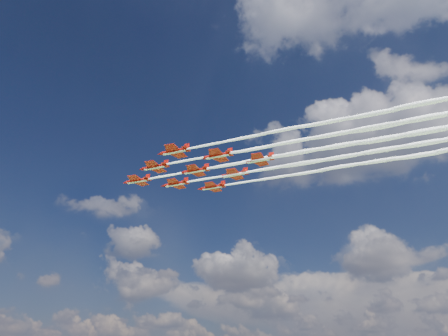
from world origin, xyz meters
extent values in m
cylinder|color=#A30F09|center=(-24.51, -7.64, 89.45)|extent=(7.49, 2.39, 1.02)
cone|color=#A30F09|center=(-29.07, -8.50, 89.45)|extent=(2.02, 1.35, 1.02)
cone|color=#A30F09|center=(-20.22, -6.83, 89.45)|extent=(1.54, 1.17, 0.93)
ellipsoid|color=black|center=(-26.33, -7.98, 89.86)|extent=(2.06, 1.19, 0.66)
cube|color=#A30F09|center=(-24.05, -7.55, 89.40)|extent=(4.51, 8.95, 0.13)
cube|color=#A30F09|center=(-20.86, -6.95, 89.45)|extent=(1.90, 3.53, 0.11)
cube|color=#A30F09|center=(-20.68, -6.91, 90.28)|extent=(1.48, 0.40, 1.67)
cube|color=silver|center=(-24.51, -7.64, 88.98)|extent=(7.00, 2.12, 0.11)
cylinder|color=#A30F09|center=(-13.11, -12.50, 89.45)|extent=(7.49, 2.39, 1.02)
cone|color=#A30F09|center=(-17.67, -13.36, 89.45)|extent=(2.02, 1.35, 1.02)
cone|color=#A30F09|center=(-8.82, -11.69, 89.45)|extent=(1.54, 1.17, 0.93)
ellipsoid|color=black|center=(-14.93, -12.85, 89.86)|extent=(2.06, 1.19, 0.66)
cube|color=#A30F09|center=(-12.65, -12.41, 89.40)|extent=(4.51, 8.95, 0.13)
cube|color=#A30F09|center=(-9.46, -11.81, 89.45)|extent=(1.90, 3.53, 0.11)
cube|color=#A30F09|center=(-9.27, -11.78, 90.28)|extent=(1.48, 0.40, 1.67)
cube|color=silver|center=(-13.11, -12.50, 88.98)|extent=(7.00, 2.12, 0.11)
cylinder|color=#A30F09|center=(-15.67, 1.05, 89.45)|extent=(7.49, 2.39, 1.02)
cone|color=#A30F09|center=(-20.23, 0.19, 89.45)|extent=(2.02, 1.35, 1.02)
cone|color=#A30F09|center=(-11.38, 1.87, 89.45)|extent=(1.54, 1.17, 0.93)
ellipsoid|color=black|center=(-17.50, 0.71, 89.86)|extent=(2.06, 1.19, 0.66)
cube|color=#A30F09|center=(-15.22, 1.14, 89.40)|extent=(4.51, 8.95, 0.13)
cube|color=#A30F09|center=(-12.02, 1.74, 89.45)|extent=(1.90, 3.53, 0.11)
cube|color=#A30F09|center=(-11.84, 1.78, 90.28)|extent=(1.48, 0.40, 1.67)
cube|color=silver|center=(-15.67, 1.05, 88.98)|extent=(7.00, 2.12, 0.11)
cylinder|color=#A30F09|center=(-1.70, -17.36, 89.45)|extent=(7.49, 2.39, 1.02)
cone|color=#A30F09|center=(-6.27, -18.23, 89.45)|extent=(2.02, 1.35, 1.02)
cone|color=#A30F09|center=(2.58, -16.55, 89.45)|extent=(1.54, 1.17, 0.93)
ellipsoid|color=black|center=(-3.53, -17.71, 89.86)|extent=(2.06, 1.19, 0.66)
cube|color=#A30F09|center=(-1.25, -17.28, 89.40)|extent=(4.51, 8.95, 0.13)
cube|color=#A30F09|center=(1.95, -16.67, 89.45)|extent=(1.90, 3.53, 0.11)
cube|color=#A30F09|center=(2.13, -16.64, 90.28)|extent=(1.48, 0.40, 1.67)
cube|color=silver|center=(-1.70, -17.36, 88.98)|extent=(7.00, 2.12, 0.11)
cylinder|color=#A30F09|center=(-4.27, -3.81, 89.45)|extent=(7.49, 2.39, 1.02)
cone|color=#A30F09|center=(-8.83, -4.67, 89.45)|extent=(2.02, 1.35, 1.02)
cone|color=#A30F09|center=(0.02, -3.00, 89.45)|extent=(1.54, 1.17, 0.93)
ellipsoid|color=black|center=(-6.10, -4.15, 89.86)|extent=(2.06, 1.19, 0.66)
cube|color=#A30F09|center=(-3.81, -3.72, 89.40)|extent=(4.51, 8.95, 0.13)
cube|color=#A30F09|center=(-0.62, -3.12, 89.45)|extent=(1.90, 3.53, 0.11)
cube|color=#A30F09|center=(-0.44, -3.08, 90.28)|extent=(1.48, 0.40, 1.67)
cube|color=silver|center=(-4.27, -3.81, 88.98)|extent=(7.00, 2.12, 0.11)
cylinder|color=#A30F09|center=(-6.84, 9.75, 89.45)|extent=(7.49, 2.39, 1.02)
cone|color=#A30F09|center=(-11.40, 8.88, 89.45)|extent=(2.02, 1.35, 1.02)
cone|color=#A30F09|center=(-2.55, 10.56, 89.45)|extent=(1.54, 1.17, 0.93)
ellipsoid|color=black|center=(-8.66, 9.40, 89.86)|extent=(2.06, 1.19, 0.66)
cube|color=#A30F09|center=(-6.38, 9.83, 89.40)|extent=(4.51, 8.95, 0.13)
cube|color=#A30F09|center=(-3.19, 10.44, 89.45)|extent=(1.90, 3.53, 0.11)
cube|color=#A30F09|center=(-3.00, 10.47, 90.28)|extent=(1.48, 0.40, 1.67)
cube|color=silver|center=(-6.84, 9.75, 88.98)|extent=(7.00, 2.12, 0.11)
cylinder|color=#A30F09|center=(7.13, -8.67, 89.45)|extent=(7.49, 2.39, 1.02)
cone|color=#A30F09|center=(2.57, -9.53, 89.45)|extent=(2.02, 1.35, 1.02)
cone|color=#A30F09|center=(11.42, -7.86, 89.45)|extent=(1.54, 1.17, 0.93)
ellipsoid|color=black|center=(5.31, -9.02, 89.86)|extent=(2.06, 1.19, 0.66)
cube|color=#A30F09|center=(7.59, -8.58, 89.40)|extent=(4.51, 8.95, 0.13)
cube|color=#A30F09|center=(10.78, -7.98, 89.45)|extent=(1.90, 3.53, 0.11)
cube|color=#A30F09|center=(10.96, -7.94, 90.28)|extent=(1.48, 0.40, 1.67)
cube|color=silver|center=(7.13, -8.67, 88.98)|extent=(7.00, 2.12, 0.11)
cylinder|color=#A30F09|center=(4.57, 4.88, 89.45)|extent=(7.49, 2.39, 1.02)
cone|color=#A30F09|center=(0.00, 4.02, 89.45)|extent=(2.02, 1.35, 1.02)
cone|color=#A30F09|center=(8.85, 5.70, 89.45)|extent=(1.54, 1.17, 0.93)
ellipsoid|color=black|center=(2.74, 4.54, 89.86)|extent=(2.06, 1.19, 0.66)
cube|color=#A30F09|center=(5.02, 4.97, 89.40)|extent=(4.51, 8.95, 0.13)
cube|color=#A30F09|center=(8.22, 5.58, 89.45)|extent=(1.90, 3.53, 0.11)
cube|color=#A30F09|center=(8.40, 5.61, 90.28)|extent=(1.48, 0.40, 1.67)
cube|color=silver|center=(4.57, 4.88, 88.98)|extent=(7.00, 2.12, 0.11)
cylinder|color=#A30F09|center=(15.97, 0.02, 89.45)|extent=(7.49, 2.39, 1.02)
cone|color=#A30F09|center=(11.40, -0.84, 89.45)|extent=(2.02, 1.35, 1.02)
cone|color=#A30F09|center=(20.26, 0.83, 89.45)|extent=(1.54, 1.17, 0.93)
ellipsoid|color=black|center=(14.14, -0.32, 89.86)|extent=(2.06, 1.19, 0.66)
cube|color=#A30F09|center=(16.42, 0.11, 89.40)|extent=(4.51, 8.95, 0.13)
cube|color=#A30F09|center=(19.62, 0.71, 89.45)|extent=(1.90, 3.53, 0.11)
cube|color=#A30F09|center=(19.80, 0.75, 90.28)|extent=(1.48, 0.40, 1.67)
cube|color=silver|center=(15.97, 0.02, 88.98)|extent=(7.00, 2.12, 0.11)
camera|label=1|loc=(68.05, -102.09, 31.71)|focal=35.00mm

